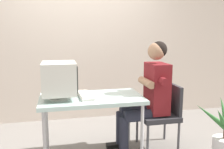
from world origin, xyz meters
name	(u,v)px	position (x,y,z in m)	size (l,w,h in m)	color
wall_back	(97,30)	(0.30, 1.40, 1.50)	(8.00, 0.10, 3.00)	beige
desk	(92,102)	(0.00, 0.00, 0.67)	(1.17, 0.65, 0.73)	#B7B7BC
crt_monitor	(59,79)	(-0.35, -0.01, 0.96)	(0.37, 0.40, 0.41)	silver
keyboard	(85,95)	(-0.08, 0.03, 0.74)	(0.18, 0.45, 0.03)	silver
office_chair	(162,112)	(0.90, 0.05, 0.47)	(0.46, 0.46, 0.81)	#4C4C51
person_seated	(149,92)	(0.71, 0.05, 0.73)	(0.73, 0.56, 1.35)	maroon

